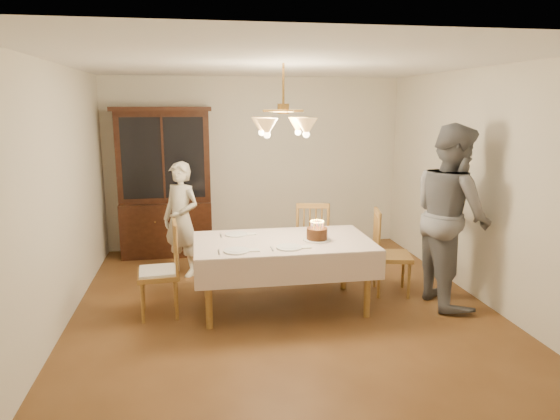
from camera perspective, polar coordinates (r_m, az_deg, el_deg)
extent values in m
plane|color=#553318|center=(5.63, 0.35, -10.93)|extent=(5.00, 5.00, 0.00)
plane|color=white|center=(5.20, 0.38, 16.46)|extent=(5.00, 5.00, 0.00)
plane|color=beige|center=(7.72, -2.87, 5.33)|extent=(4.50, 0.00, 4.50)
plane|color=beige|center=(2.90, 8.99, -6.12)|extent=(4.50, 0.00, 4.50)
plane|color=beige|center=(5.36, -24.06, 1.34)|extent=(0.00, 5.00, 5.00)
plane|color=beige|center=(6.07, 21.80, 2.66)|extent=(0.00, 5.00, 5.00)
cube|color=brown|center=(5.39, 0.36, -3.76)|extent=(1.80, 1.00, 0.04)
cube|color=beige|center=(5.39, 0.36, -3.52)|extent=(1.90, 1.10, 0.01)
cylinder|color=brown|center=(5.04, -8.16, -9.54)|extent=(0.07, 0.07, 0.71)
cylinder|color=brown|center=(5.32, 9.97, -8.41)|extent=(0.07, 0.07, 0.71)
cylinder|color=brown|center=(5.83, -8.39, -6.53)|extent=(0.07, 0.07, 0.71)
cylinder|color=brown|center=(6.08, 7.33, -5.72)|extent=(0.07, 0.07, 0.71)
cube|color=black|center=(7.57, -12.77, -2.02)|extent=(1.30, 0.50, 0.80)
cube|color=black|center=(7.44, -13.12, 5.95)|extent=(1.30, 0.40, 1.30)
cube|color=black|center=(7.24, -13.21, 5.78)|extent=(1.14, 0.01, 1.14)
cube|color=black|center=(7.35, -13.40, 11.18)|extent=(1.38, 0.54, 0.06)
cube|color=brown|center=(6.45, 3.71, -3.71)|extent=(0.52, 0.51, 0.05)
cube|color=brown|center=(6.15, 3.79, 0.48)|extent=(0.40, 0.12, 0.06)
cylinder|color=brown|center=(6.69, 5.22, -5.27)|extent=(0.04, 0.04, 0.43)
cylinder|color=brown|center=(6.68, 2.12, -5.24)|extent=(0.04, 0.04, 0.43)
cylinder|color=brown|center=(6.36, 5.33, -6.18)|extent=(0.04, 0.04, 0.43)
cylinder|color=brown|center=(6.36, 2.06, -6.15)|extent=(0.04, 0.04, 0.43)
cube|color=brown|center=(5.42, -13.75, -7.13)|extent=(0.46, 0.47, 0.05)
cube|color=brown|center=(5.28, -11.97, -1.67)|extent=(0.07, 0.40, 0.06)
cylinder|color=brown|center=(5.67, -15.39, -8.87)|extent=(0.04, 0.04, 0.43)
cylinder|color=brown|center=(5.34, -15.44, -10.23)|extent=(0.04, 0.04, 0.43)
cylinder|color=brown|center=(5.67, -11.92, -8.69)|extent=(0.04, 0.04, 0.43)
cylinder|color=brown|center=(5.34, -11.74, -10.03)|extent=(0.04, 0.04, 0.43)
cube|color=beige|center=(5.41, -13.77, -6.78)|extent=(0.41, 0.43, 0.03)
cube|color=brown|center=(6.01, 12.71, -5.18)|extent=(0.51, 0.52, 0.05)
cube|color=brown|center=(5.85, 11.11, -0.31)|extent=(0.12, 0.40, 0.06)
cylinder|color=brown|center=(5.95, 14.51, -7.85)|extent=(0.04, 0.04, 0.43)
cylinder|color=brown|center=(6.28, 13.88, -6.74)|extent=(0.04, 0.04, 0.43)
cylinder|color=brown|center=(5.89, 11.24, -7.89)|extent=(0.04, 0.04, 0.43)
cylinder|color=brown|center=(6.23, 10.79, -6.76)|extent=(0.04, 0.04, 0.43)
imported|color=beige|center=(6.55, -11.22, -1.04)|extent=(0.64, 0.62, 1.48)
imported|color=slate|center=(5.79, 18.99, -0.55)|extent=(0.76, 0.98, 2.00)
cylinder|color=white|center=(5.40, 4.24, -3.40)|extent=(0.30, 0.30, 0.01)
cylinder|color=#361B0C|center=(5.38, 4.25, -2.70)|extent=(0.22, 0.22, 0.12)
cylinder|color=#598CD8|center=(5.37, 4.96, -1.68)|extent=(0.01, 0.01, 0.07)
sphere|color=#FFB23F|center=(5.36, 4.97, -1.26)|extent=(0.01, 0.01, 0.01)
cylinder|color=pink|center=(5.39, 4.86, -1.62)|extent=(0.01, 0.01, 0.07)
sphere|color=#FFB23F|center=(5.38, 4.86, -1.21)|extent=(0.01, 0.01, 0.01)
cylinder|color=#EACC66|center=(5.41, 4.68, -1.58)|extent=(0.01, 0.01, 0.07)
sphere|color=#FFB23F|center=(5.40, 4.69, -1.17)|extent=(0.01, 0.01, 0.01)
cylinder|color=#598CD8|center=(5.42, 4.46, -1.55)|extent=(0.01, 0.01, 0.07)
sphere|color=#FFB23F|center=(5.41, 4.47, -1.14)|extent=(0.01, 0.01, 0.01)
cylinder|color=pink|center=(5.42, 4.22, -1.54)|extent=(0.01, 0.01, 0.07)
sphere|color=#FFB23F|center=(5.41, 4.23, -1.13)|extent=(0.01, 0.01, 0.01)
cylinder|color=#EACC66|center=(5.42, 3.98, -1.55)|extent=(0.01, 0.01, 0.07)
sphere|color=#FFB23F|center=(5.41, 3.99, -1.14)|extent=(0.01, 0.01, 0.01)
cylinder|color=#598CD8|center=(5.40, 3.77, -1.58)|extent=(0.01, 0.01, 0.07)
sphere|color=#FFB23F|center=(5.39, 3.78, -1.17)|extent=(0.01, 0.01, 0.01)
cylinder|color=pink|center=(5.38, 3.63, -1.62)|extent=(0.01, 0.01, 0.07)
sphere|color=#FFB23F|center=(5.38, 3.63, -1.21)|extent=(0.01, 0.01, 0.01)
cylinder|color=#EACC66|center=(5.36, 3.55, -1.68)|extent=(0.01, 0.01, 0.07)
sphere|color=#FFB23F|center=(5.35, 3.56, -1.26)|extent=(0.01, 0.01, 0.01)
cylinder|color=#598CD8|center=(5.34, 3.57, -1.74)|extent=(0.01, 0.01, 0.07)
sphere|color=#FFB23F|center=(5.33, 3.57, -1.32)|extent=(0.01, 0.01, 0.01)
cylinder|color=pink|center=(5.32, 3.67, -1.79)|extent=(0.01, 0.01, 0.07)
sphere|color=#FFB23F|center=(5.31, 3.67, -1.38)|extent=(0.01, 0.01, 0.01)
cylinder|color=#EACC66|center=(5.30, 3.84, -1.84)|extent=(0.01, 0.01, 0.07)
sphere|color=#FFB23F|center=(5.29, 3.84, -1.42)|extent=(0.01, 0.01, 0.01)
cylinder|color=#598CD8|center=(5.29, 4.06, -1.87)|extent=(0.01, 0.01, 0.07)
sphere|color=#FFB23F|center=(5.28, 4.07, -1.45)|extent=(0.01, 0.01, 0.01)
cylinder|color=pink|center=(5.29, 4.31, -1.88)|extent=(0.01, 0.01, 0.07)
sphere|color=#FFB23F|center=(5.28, 4.32, -1.46)|extent=(0.01, 0.01, 0.01)
cylinder|color=#EACC66|center=(5.30, 4.56, -1.87)|extent=(0.01, 0.01, 0.07)
sphere|color=#FFB23F|center=(5.29, 4.57, -1.45)|extent=(0.01, 0.01, 0.01)
cylinder|color=#598CD8|center=(5.31, 4.77, -1.84)|extent=(0.01, 0.01, 0.07)
sphere|color=#FFB23F|center=(5.30, 4.77, -1.42)|extent=(0.01, 0.01, 0.01)
cylinder|color=pink|center=(5.33, 4.91, -1.79)|extent=(0.01, 0.01, 0.07)
sphere|color=#FFB23F|center=(5.32, 4.92, -1.38)|extent=(0.01, 0.01, 0.01)
cylinder|color=#EACC66|center=(5.35, 4.98, -1.74)|extent=(0.01, 0.01, 0.07)
sphere|color=#FFB23F|center=(5.34, 4.99, -1.32)|extent=(0.01, 0.01, 0.01)
cylinder|color=white|center=(5.00, -4.97, -4.67)|extent=(0.26, 0.26, 0.02)
cube|color=silver|center=(4.99, -7.00, -4.79)|extent=(0.01, 0.16, 0.01)
cube|color=beige|center=(5.01, -2.95, -4.60)|extent=(0.10, 0.10, 0.01)
cylinder|color=white|center=(5.09, 1.05, -4.30)|extent=(0.26, 0.26, 0.02)
cube|color=silver|center=(5.06, -0.92, -4.44)|extent=(0.02, 0.16, 0.01)
cube|color=beige|center=(5.13, 2.99, -4.22)|extent=(0.10, 0.10, 0.01)
cylinder|color=white|center=(5.62, -5.02, -2.79)|extent=(0.25, 0.25, 0.02)
cube|color=silver|center=(5.61, -6.76, -2.89)|extent=(0.01, 0.16, 0.01)
cube|color=beige|center=(5.63, -3.30, -2.74)|extent=(0.10, 0.10, 0.01)
cylinder|color=#BF8C3F|center=(5.19, 0.38, 14.26)|extent=(0.02, 0.02, 0.40)
cylinder|color=#BF8C3F|center=(5.19, 0.38, 11.50)|extent=(0.12, 0.12, 0.10)
cone|color=#D8994C|center=(5.43, 2.10, 9.62)|extent=(0.22, 0.22, 0.18)
sphere|color=#FFD899|center=(5.43, 2.09, 8.88)|extent=(0.07, 0.07, 0.07)
cone|color=#D8994C|center=(5.36, -2.11, 9.59)|extent=(0.22, 0.22, 0.18)
sphere|color=#FFD899|center=(5.36, -2.11, 8.84)|extent=(0.07, 0.07, 0.07)
cone|color=#D8994C|center=(4.97, -1.51, 9.40)|extent=(0.22, 0.22, 0.18)
sphere|color=#FFD899|center=(4.97, -1.50, 8.59)|extent=(0.07, 0.07, 0.07)
cone|color=#D8994C|center=(5.04, 3.02, 9.43)|extent=(0.22, 0.22, 0.18)
sphere|color=#FFD899|center=(5.04, 3.01, 8.63)|extent=(0.07, 0.07, 0.07)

